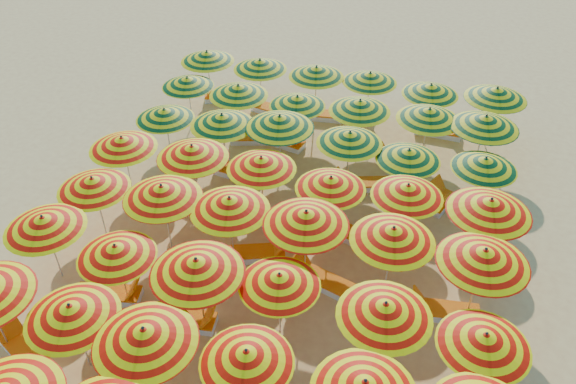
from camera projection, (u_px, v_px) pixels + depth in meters
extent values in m
plane|color=#ECBF69|center=(283.00, 245.00, 16.49)|extent=(120.00, 120.00, 0.00)
cylinder|color=silver|center=(81.00, 338.00, 12.61)|extent=(0.04, 0.04, 2.07)
cone|color=orange|center=(71.00, 311.00, 12.06)|extent=(2.46, 2.46, 0.39)
sphere|color=black|center=(68.00, 304.00, 11.92)|extent=(0.07, 0.07, 0.07)
cylinder|color=silver|center=(152.00, 364.00, 11.99)|extent=(0.04, 0.04, 2.20)
cone|color=orange|center=(145.00, 335.00, 11.40)|extent=(2.55, 2.55, 0.42)
sphere|color=black|center=(143.00, 328.00, 11.25)|extent=(0.07, 0.07, 0.07)
cylinder|color=silver|center=(248.00, 381.00, 11.79)|extent=(0.04, 0.04, 1.97)
cone|color=orange|center=(247.00, 357.00, 11.27)|extent=(2.31, 2.31, 0.37)
sphere|color=black|center=(246.00, 350.00, 11.13)|extent=(0.07, 0.07, 0.07)
sphere|color=black|center=(366.00, 380.00, 10.43)|extent=(0.07, 0.07, 0.07)
cylinder|color=silver|center=(53.00, 248.00, 14.87)|extent=(0.04, 0.04, 2.09)
cone|color=orange|center=(44.00, 223.00, 14.31)|extent=(2.23, 2.23, 0.40)
sphere|color=black|center=(41.00, 216.00, 14.17)|extent=(0.07, 0.07, 0.07)
cylinder|color=silver|center=(122.00, 275.00, 14.19)|extent=(0.04, 0.04, 1.96)
cone|color=orange|center=(116.00, 251.00, 13.66)|extent=(2.37, 2.37, 0.37)
sphere|color=black|center=(114.00, 245.00, 13.53)|extent=(0.07, 0.07, 0.07)
cylinder|color=silver|center=(201.00, 295.00, 13.49)|extent=(0.04, 0.04, 2.25)
cone|color=orange|center=(197.00, 266.00, 12.89)|extent=(2.92, 2.92, 0.43)
sphere|color=black|center=(196.00, 259.00, 12.74)|extent=(0.07, 0.07, 0.07)
cylinder|color=silver|center=(280.00, 304.00, 13.45)|extent=(0.04, 0.04, 1.95)
cone|color=orange|center=(279.00, 280.00, 12.93)|extent=(2.11, 2.11, 0.37)
sphere|color=black|center=(279.00, 273.00, 12.80)|extent=(0.07, 0.07, 0.07)
cylinder|color=silver|center=(381.00, 337.00, 12.60)|extent=(0.04, 0.04, 2.12)
cone|color=orange|center=(385.00, 310.00, 12.03)|extent=(2.67, 2.67, 0.40)
sphere|color=black|center=(386.00, 303.00, 11.89)|extent=(0.07, 0.07, 0.07)
cylinder|color=silver|center=(476.00, 365.00, 12.10)|extent=(0.04, 0.04, 1.98)
cone|color=orange|center=(485.00, 340.00, 11.57)|extent=(2.10, 2.10, 0.38)
sphere|color=black|center=(487.00, 333.00, 11.44)|extent=(0.07, 0.07, 0.07)
cylinder|color=silver|center=(100.00, 208.00, 16.23)|extent=(0.04, 0.04, 2.05)
cone|color=orange|center=(93.00, 184.00, 15.68)|extent=(2.69, 2.69, 0.39)
sphere|color=black|center=(91.00, 177.00, 15.54)|extent=(0.07, 0.07, 0.07)
cylinder|color=silver|center=(167.00, 219.00, 15.75)|extent=(0.04, 0.04, 2.19)
cone|color=orange|center=(162.00, 192.00, 15.16)|extent=(2.80, 2.80, 0.42)
sphere|color=black|center=(161.00, 185.00, 15.01)|extent=(0.07, 0.07, 0.07)
cylinder|color=silver|center=(232.00, 231.00, 15.37)|extent=(0.04, 0.04, 2.17)
cone|color=orange|center=(230.00, 204.00, 14.79)|extent=(2.70, 2.70, 0.41)
sphere|color=black|center=(229.00, 197.00, 14.65)|extent=(0.07, 0.07, 0.07)
cylinder|color=silver|center=(305.00, 246.00, 14.83)|extent=(0.04, 0.04, 2.25)
cone|color=orange|center=(306.00, 218.00, 14.23)|extent=(2.90, 2.90, 0.43)
sphere|color=black|center=(306.00, 211.00, 14.07)|extent=(0.07, 0.07, 0.07)
cylinder|color=silver|center=(389.00, 261.00, 14.44)|extent=(0.04, 0.04, 2.17)
cone|color=orange|center=(393.00, 234.00, 13.86)|extent=(2.79, 2.79, 0.41)
sphere|color=black|center=(394.00, 227.00, 13.72)|extent=(0.07, 0.07, 0.07)
cylinder|color=silver|center=(476.00, 284.00, 13.77)|extent=(0.04, 0.04, 2.23)
cone|color=orange|center=(484.00, 256.00, 13.17)|extent=(2.30, 2.30, 0.42)
sphere|color=black|center=(486.00, 249.00, 13.02)|extent=(0.07, 0.07, 0.07)
cylinder|color=silver|center=(128.00, 167.00, 17.80)|extent=(0.04, 0.04, 2.10)
cone|color=orange|center=(122.00, 143.00, 17.24)|extent=(2.61, 2.61, 0.40)
sphere|color=black|center=(121.00, 137.00, 17.10)|extent=(0.07, 0.07, 0.07)
cylinder|color=silver|center=(196.00, 177.00, 17.29)|extent=(0.04, 0.04, 2.19)
cone|color=orange|center=(192.00, 152.00, 16.71)|extent=(2.59, 2.59, 0.42)
sphere|color=black|center=(191.00, 145.00, 16.56)|extent=(0.07, 0.07, 0.07)
cylinder|color=silver|center=(262.00, 187.00, 16.97)|extent=(0.04, 0.04, 2.08)
cone|color=orange|center=(261.00, 163.00, 16.42)|extent=(2.32, 2.32, 0.40)
sphere|color=black|center=(261.00, 157.00, 16.28)|extent=(0.07, 0.07, 0.07)
cylinder|color=silver|center=(329.00, 207.00, 16.28)|extent=(0.04, 0.04, 2.03)
cone|color=orange|center=(331.00, 183.00, 15.74)|extent=(2.58, 2.58, 0.39)
sphere|color=black|center=(331.00, 177.00, 15.60)|extent=(0.07, 0.07, 0.07)
cylinder|color=silver|center=(404.00, 215.00, 16.00)|extent=(0.04, 0.04, 2.03)
cone|color=orange|center=(408.00, 190.00, 15.46)|extent=(2.16, 2.16, 0.39)
sphere|color=black|center=(409.00, 184.00, 15.32)|extent=(0.07, 0.07, 0.07)
cylinder|color=silver|center=(482.00, 234.00, 15.22)|extent=(0.04, 0.04, 2.24)
cone|color=orange|center=(490.00, 206.00, 14.62)|extent=(2.78, 2.78, 0.43)
sphere|color=black|center=(492.00, 199.00, 14.47)|extent=(0.07, 0.07, 0.07)
cylinder|color=silver|center=(168.00, 136.00, 19.37)|extent=(0.04, 0.04, 1.98)
cone|color=#6F7509|center=(165.00, 114.00, 18.84)|extent=(2.63, 2.63, 0.38)
sphere|color=black|center=(164.00, 108.00, 18.70)|extent=(0.07, 0.07, 0.07)
cylinder|color=silver|center=(224.00, 144.00, 18.82)|extent=(0.04, 0.04, 2.14)
cone|color=#6F7509|center=(222.00, 120.00, 18.25)|extent=(2.63, 2.63, 0.41)
sphere|color=black|center=(222.00, 114.00, 18.10)|extent=(0.07, 0.07, 0.07)
cylinder|color=silver|center=(280.00, 147.00, 18.57)|extent=(0.04, 0.04, 2.24)
cone|color=#6F7509|center=(280.00, 122.00, 17.98)|extent=(2.25, 2.25, 0.43)
sphere|color=black|center=(280.00, 115.00, 17.82)|extent=(0.07, 0.07, 0.07)
cylinder|color=silver|center=(348.00, 162.00, 18.04)|extent=(0.04, 0.04, 2.09)
cone|color=#6F7509|center=(350.00, 138.00, 17.48)|extent=(2.13, 2.13, 0.40)
sphere|color=black|center=(350.00, 131.00, 17.34)|extent=(0.07, 0.07, 0.07)
cylinder|color=silver|center=(405.00, 178.00, 17.45)|extent=(0.04, 0.04, 1.98)
cone|color=#6F7509|center=(409.00, 155.00, 16.93)|extent=(1.99, 1.99, 0.38)
sphere|color=black|center=(410.00, 149.00, 16.79)|extent=(0.07, 0.07, 0.07)
cylinder|color=silver|center=(479.00, 186.00, 17.12)|extent=(0.04, 0.04, 1.96)
cone|color=#6F7509|center=(485.00, 163.00, 16.59)|extent=(2.20, 2.20, 0.37)
sphere|color=black|center=(486.00, 157.00, 16.46)|extent=(0.07, 0.07, 0.07)
cylinder|color=silver|center=(190.00, 102.00, 21.29)|extent=(0.04, 0.04, 1.94)
cone|color=#6F7509|center=(188.00, 82.00, 20.77)|extent=(2.50, 2.50, 0.37)
sphere|color=black|center=(187.00, 77.00, 20.64)|extent=(0.06, 0.06, 0.06)
cylinder|color=silver|center=(240.00, 113.00, 20.47)|extent=(0.04, 0.04, 2.11)
cone|color=#6F7509|center=(238.00, 90.00, 19.91)|extent=(2.60, 2.60, 0.40)
sphere|color=black|center=(238.00, 84.00, 19.76)|extent=(0.07, 0.07, 0.07)
cylinder|color=silver|center=(297.00, 122.00, 20.06)|extent=(0.04, 0.04, 1.99)
cone|color=#6F7509|center=(297.00, 101.00, 19.53)|extent=(2.18, 2.18, 0.38)
sphere|color=black|center=(297.00, 95.00, 19.40)|extent=(0.07, 0.07, 0.07)
cylinder|color=silver|center=(358.00, 129.00, 19.59)|extent=(0.04, 0.04, 2.12)
cone|color=#6F7509|center=(360.00, 106.00, 19.03)|extent=(2.45, 2.45, 0.40)
sphere|color=black|center=(360.00, 100.00, 18.88)|extent=(0.07, 0.07, 0.07)
cylinder|color=silver|center=(425.00, 138.00, 19.11)|extent=(0.04, 0.04, 2.14)
cone|color=#6F7509|center=(429.00, 114.00, 18.54)|extent=(2.54, 2.54, 0.41)
sphere|color=black|center=(430.00, 108.00, 18.39)|extent=(0.07, 0.07, 0.07)
cylinder|color=silver|center=(479.00, 147.00, 18.62)|extent=(0.04, 0.04, 2.21)
cone|color=#6F7509|center=(485.00, 122.00, 18.02)|extent=(2.80, 2.80, 0.42)
sphere|color=black|center=(487.00, 115.00, 17.88)|extent=(0.07, 0.07, 0.07)
cylinder|color=silver|center=(209.00, 78.00, 22.69)|extent=(0.04, 0.04, 2.12)
cone|color=#6F7509|center=(207.00, 56.00, 22.13)|extent=(2.42, 2.42, 0.40)
sphere|color=black|center=(207.00, 51.00, 21.98)|extent=(0.07, 0.07, 0.07)
cylinder|color=silver|center=(261.00, 86.00, 22.20)|extent=(0.04, 0.04, 2.08)
cone|color=#6F7509|center=(260.00, 64.00, 21.65)|extent=(2.26, 2.26, 0.40)
sphere|color=black|center=(260.00, 59.00, 21.51)|extent=(0.07, 0.07, 0.07)
cylinder|color=silver|center=(316.00, 93.00, 21.65)|extent=(0.04, 0.04, 2.11)
cone|color=#6F7509|center=(316.00, 72.00, 21.09)|extent=(2.23, 2.23, 0.40)
sphere|color=black|center=(317.00, 66.00, 20.95)|extent=(0.07, 0.07, 0.07)
cylinder|color=silver|center=(368.00, 99.00, 21.38)|extent=(0.04, 0.04, 2.05)
cone|color=#6F7509|center=(370.00, 78.00, 20.83)|extent=(2.33, 2.33, 0.39)
sphere|color=black|center=(370.00, 72.00, 20.69)|extent=(0.07, 0.07, 0.07)
cylinder|color=silver|center=(427.00, 111.00, 20.65)|extent=(0.04, 0.04, 2.04)
cone|color=#6F7509|center=(431.00, 90.00, 20.11)|extent=(2.65, 2.65, 0.39)
sphere|color=black|center=(432.00, 84.00, 19.97)|extent=(0.07, 0.07, 0.07)
cylinder|color=silver|center=(490.00, 117.00, 20.17)|extent=(0.04, 0.04, 2.18)
cone|color=#6F7509|center=(496.00, 93.00, 19.59)|extent=(2.43, 2.43, 0.42)
sphere|color=black|center=(498.00, 87.00, 19.44)|extent=(0.07, 0.07, 0.07)
cube|color=white|center=(27.00, 354.00, 13.38)|extent=(1.79, 1.24, 0.20)
cube|color=orange|center=(25.00, 350.00, 13.30)|extent=(1.79, 1.24, 0.06)
cube|color=orange|center=(8.00, 329.00, 13.53)|extent=(0.57, 0.68, 0.48)
cube|color=white|center=(109.00, 295.00, 14.82)|extent=(1.79, 0.94, 0.20)
cube|color=orange|center=(108.00, 292.00, 14.74)|extent=(1.79, 0.94, 0.06)
cube|color=orange|center=(133.00, 288.00, 14.56)|extent=(0.48, 0.65, 0.48)
cube|color=white|center=(183.00, 321.00, 14.16)|extent=(1.76, 0.81, 0.20)
cube|color=orange|center=(182.00, 317.00, 14.08)|extent=(1.76, 0.81, 0.06)
cube|color=orange|center=(208.00, 315.00, 13.85)|extent=(0.44, 0.62, 0.48)
cube|color=white|center=(255.00, 254.00, 16.03)|extent=(1.79, 1.17, 0.20)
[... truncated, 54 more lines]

